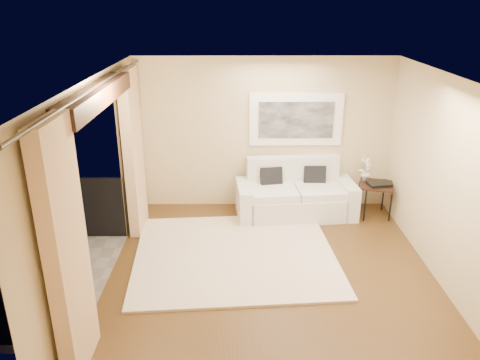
{
  "coord_description": "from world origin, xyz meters",
  "views": [
    {
      "loc": [
        -0.47,
        -5.48,
        3.59
      ],
      "look_at": [
        -0.43,
        1.04,
        1.05
      ],
      "focal_mm": 35.0,
      "sensor_mm": 36.0,
      "label": 1
    }
  ],
  "objects_px": {
    "sofa": "(295,195)",
    "side_table": "(376,187)",
    "orchid": "(366,168)",
    "ice_bucket": "(8,233)",
    "bistro_table": "(21,249)"
  },
  "relations": [
    {
      "from": "sofa",
      "to": "side_table",
      "type": "bearing_deg",
      "value": -9.03
    },
    {
      "from": "sofa",
      "to": "side_table",
      "type": "relative_size",
      "value": 3.12
    },
    {
      "from": "sofa",
      "to": "orchid",
      "type": "height_order",
      "value": "orchid"
    },
    {
      "from": "side_table",
      "to": "ice_bucket",
      "type": "distance_m",
      "value": 5.75
    },
    {
      "from": "side_table",
      "to": "ice_bucket",
      "type": "bearing_deg",
      "value": -157.85
    },
    {
      "from": "bistro_table",
      "to": "ice_bucket",
      "type": "bearing_deg",
      "value": 151.49
    },
    {
      "from": "ice_bucket",
      "to": "side_table",
      "type": "bearing_deg",
      "value": 22.15
    },
    {
      "from": "orchid",
      "to": "bistro_table",
      "type": "height_order",
      "value": "orchid"
    },
    {
      "from": "orchid",
      "to": "ice_bucket",
      "type": "xyz_separation_m",
      "value": [
        -5.16,
        -2.32,
        -0.03
      ]
    },
    {
      "from": "sofa",
      "to": "bistro_table",
      "type": "height_order",
      "value": "sofa"
    },
    {
      "from": "sofa",
      "to": "orchid",
      "type": "relative_size",
      "value": 4.53
    },
    {
      "from": "orchid",
      "to": "ice_bucket",
      "type": "bearing_deg",
      "value": -155.8
    },
    {
      "from": "side_table",
      "to": "ice_bucket",
      "type": "xyz_separation_m",
      "value": [
        -5.32,
        -2.17,
        0.27
      ]
    },
    {
      "from": "bistro_table",
      "to": "ice_bucket",
      "type": "xyz_separation_m",
      "value": [
        -0.16,
        0.09,
        0.18
      ]
    },
    {
      "from": "side_table",
      "to": "bistro_table",
      "type": "height_order",
      "value": "bistro_table"
    }
  ]
}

